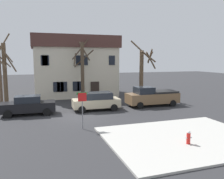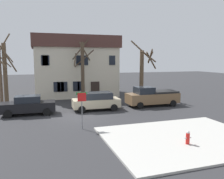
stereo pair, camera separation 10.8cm
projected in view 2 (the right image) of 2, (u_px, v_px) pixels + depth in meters
The scene contains 13 objects.
ground_plane at pixel (78, 116), 20.34m from camera, with size 120.00×120.00×0.00m, color #2D2D30.
sidewalk_slab at pixel (183, 138), 14.47m from camera, with size 9.59×7.45×0.12m, color #B7B5AD.
building_main at pixel (74, 66), 32.18m from camera, with size 11.11×7.99×7.95m.
tree_bare_near at pixel (0, 75), 23.71m from camera, with size 2.60×1.69×7.06m.
tree_bare_mid at pixel (5, 73), 23.42m from camera, with size 2.74×2.51×7.59m.
tree_bare_far at pixel (82, 69), 27.26m from camera, with size 2.74×2.45×7.37m.
tree_bare_end at pixel (143, 71), 28.02m from camera, with size 3.47×2.65×7.10m.
car_black_sedan at pixel (28, 105), 20.70m from camera, with size 4.72×2.11×1.72m.
car_beige_wagon at pixel (96, 101), 22.58m from camera, with size 4.60×2.22×1.74m.
pickup_truck_brown at pixel (152, 97), 24.67m from camera, with size 5.56×2.32×2.06m.
fire_hydrant at pixel (188, 137), 13.24m from camera, with size 0.42×0.22×0.78m.
street_sign_pole at pixel (82, 103), 16.29m from camera, with size 0.76×0.07×2.65m.
bicycle_leaning at pixel (1, 105), 23.22m from camera, with size 1.75×0.10×1.03m.
Camera 2 is at (-3.27, -19.82, 4.95)m, focal length 37.23 mm.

